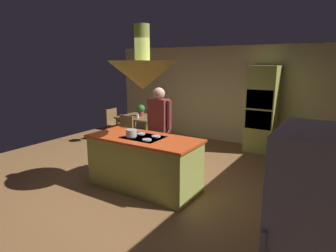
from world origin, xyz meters
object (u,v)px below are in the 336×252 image
(oven_tower, at_px, (262,109))
(chair_at_corner, at_px, (114,122))
(kitchen_island, at_px, (144,163))
(cup_on_table, at_px, (138,116))
(chair_facing_island, at_px, (124,131))
(chair_by_back_wall, at_px, (154,122))
(person_at_island, at_px, (159,125))
(dining_table, at_px, (140,120))
(potted_plant_on_table, at_px, (141,110))
(cooking_pot_on_cooktop, at_px, (131,133))

(oven_tower, bearing_deg, chair_at_corner, -162.86)
(kitchen_island, height_order, cup_on_table, kitchen_island)
(chair_facing_island, height_order, chair_by_back_wall, same)
(chair_facing_island, distance_m, cup_on_table, 0.54)
(oven_tower, height_order, person_at_island, oven_tower)
(oven_tower, bearing_deg, dining_table, -157.80)
(person_at_island, distance_m, chair_at_corner, 2.85)
(dining_table, height_order, chair_by_back_wall, chair_by_back_wall)
(oven_tower, distance_m, chair_by_back_wall, 2.89)
(person_at_island, xyz_separation_m, chair_facing_island, (-1.53, 0.75, -0.46))
(dining_table, relative_size, chair_facing_island, 1.21)
(oven_tower, xyz_separation_m, potted_plant_on_table, (-2.80, -1.10, -0.10))
(person_at_island, bearing_deg, chair_facing_island, 154.09)
(kitchen_island, distance_m, chair_facing_island, 2.24)
(chair_at_corner, height_order, cooking_pot_on_cooktop, cooking_pot_on_cooktop)
(dining_table, height_order, potted_plant_on_table, potted_plant_on_table)
(oven_tower, bearing_deg, person_at_island, -116.50)
(person_at_island, height_order, chair_facing_island, person_at_island)
(chair_facing_island, bearing_deg, person_at_island, -25.91)
(potted_plant_on_table, bearing_deg, cooking_pot_on_cooktop, -55.89)
(potted_plant_on_table, xyz_separation_m, cup_on_table, (0.09, -0.26, -0.12))
(cup_on_table, bearing_deg, chair_by_back_wall, 95.92)
(oven_tower, relative_size, chair_at_corner, 2.37)
(chair_facing_island, bearing_deg, chair_by_back_wall, 90.00)
(dining_table, xyz_separation_m, cooking_pot_on_cooktop, (1.54, -2.23, 0.33))
(oven_tower, distance_m, chair_facing_island, 3.37)
(chair_facing_island, relative_size, chair_by_back_wall, 1.00)
(cup_on_table, bearing_deg, potted_plant_on_table, 109.36)
(potted_plant_on_table, relative_size, cooking_pot_on_cooktop, 1.67)
(cup_on_table, bearing_deg, chair_at_corner, 167.88)
(person_at_island, distance_m, cooking_pot_on_cooktop, 0.84)
(chair_by_back_wall, bearing_deg, dining_table, 90.00)
(dining_table, relative_size, cooking_pot_on_cooktop, 5.87)
(person_at_island, distance_m, cup_on_table, 1.87)
(kitchen_island, bearing_deg, chair_by_back_wall, 121.73)
(oven_tower, xyz_separation_m, chair_at_corner, (-3.71, -1.14, -0.53))
(chair_by_back_wall, distance_m, potted_plant_on_table, 0.74)
(chair_by_back_wall, relative_size, potted_plant_on_table, 2.90)
(person_at_island, height_order, cooking_pot_on_cooktop, person_at_island)
(potted_plant_on_table, xyz_separation_m, cooking_pot_on_cooktop, (1.54, -2.28, 0.06))
(chair_by_back_wall, height_order, cooking_pot_on_cooktop, cooking_pot_on_cooktop)
(chair_at_corner, relative_size, cup_on_table, 9.67)
(kitchen_island, height_order, chair_at_corner, kitchen_island)
(potted_plant_on_table, bearing_deg, oven_tower, 21.35)
(chair_by_back_wall, height_order, potted_plant_on_table, potted_plant_on_table)
(chair_by_back_wall, relative_size, cup_on_table, 9.67)
(dining_table, xyz_separation_m, chair_by_back_wall, (0.00, 0.65, -0.15))
(dining_table, bearing_deg, oven_tower, 22.20)
(chair_facing_island, xyz_separation_m, potted_plant_on_table, (-0.00, 0.70, 0.42))
(kitchen_island, height_order, chair_by_back_wall, kitchen_island)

